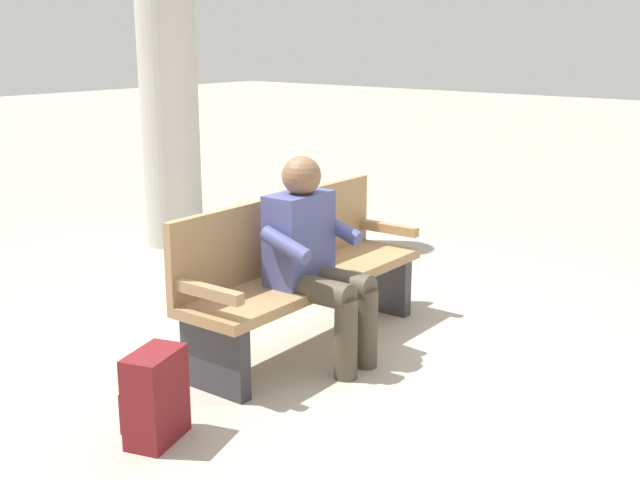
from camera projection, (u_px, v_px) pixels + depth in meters
The scene contains 5 objects.
ground_plane at pixel (309, 345), 4.84m from camera, with size 40.00×40.00×0.00m, color #A89E8E.
bench_near at pixel (299, 271), 4.76m from camera, with size 1.82×0.56×0.90m.
person_seated at pixel (315, 255), 4.47m from camera, with size 0.58×0.59×1.18m.
backpack at pixel (154, 397), 3.66m from camera, with size 0.35×0.29×0.44m.
support_pillar at pixel (165, 23), 6.74m from camera, with size 0.50×0.50×3.84m, color #B2AFA8.
Camera 1 is at (3.44, 2.93, 1.83)m, focal length 44.84 mm.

